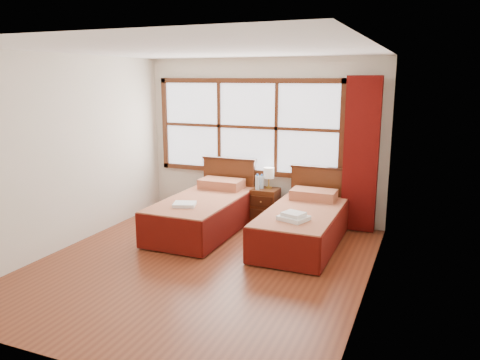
% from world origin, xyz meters
% --- Properties ---
extents(floor, '(4.50, 4.50, 0.00)m').
position_xyz_m(floor, '(0.00, 0.00, 0.00)').
color(floor, brown).
rests_on(floor, ground).
extents(ceiling, '(4.50, 4.50, 0.00)m').
position_xyz_m(ceiling, '(0.00, 0.00, 2.60)').
color(ceiling, white).
rests_on(ceiling, wall_back).
extents(wall_back, '(4.00, 0.00, 4.00)m').
position_xyz_m(wall_back, '(0.00, 2.25, 1.30)').
color(wall_back, silver).
rests_on(wall_back, floor).
extents(wall_left, '(0.00, 4.50, 4.50)m').
position_xyz_m(wall_left, '(-2.00, 0.00, 1.30)').
color(wall_left, silver).
rests_on(wall_left, floor).
extents(wall_right, '(0.00, 4.50, 4.50)m').
position_xyz_m(wall_right, '(2.00, 0.00, 1.30)').
color(wall_right, silver).
rests_on(wall_right, floor).
extents(window, '(3.16, 0.06, 1.56)m').
position_xyz_m(window, '(-0.25, 2.21, 1.50)').
color(window, white).
rests_on(window, wall_back).
extents(curtain, '(0.50, 0.16, 2.30)m').
position_xyz_m(curtain, '(1.60, 2.11, 1.17)').
color(curtain, '#5A0B09').
rests_on(curtain, wall_back).
extents(bed_left, '(1.02, 2.04, 0.98)m').
position_xyz_m(bed_left, '(-0.55, 1.20, 0.30)').
color(bed_left, '#36180B').
rests_on(bed_left, floor).
extents(bed_right, '(0.98, 2.00, 0.94)m').
position_xyz_m(bed_right, '(0.98, 1.20, 0.29)').
color(bed_right, '#36180B').
rests_on(bed_right, floor).
extents(nightstand, '(0.41, 0.41, 0.55)m').
position_xyz_m(nightstand, '(0.15, 1.99, 0.27)').
color(nightstand, '#4F2511').
rests_on(nightstand, floor).
extents(towels_left, '(0.37, 0.35, 0.05)m').
position_xyz_m(towels_left, '(-0.59, 0.67, 0.55)').
color(towels_left, white).
rests_on(towels_left, bed_left).
extents(towels_right, '(0.42, 0.40, 0.10)m').
position_xyz_m(towels_right, '(0.99, 0.69, 0.55)').
color(towels_right, white).
rests_on(towels_right, bed_right).
extents(lamp, '(0.17, 0.17, 0.33)m').
position_xyz_m(lamp, '(0.17, 2.09, 0.78)').
color(lamp, gold).
rests_on(lamp, nightstand).
extents(bottle_near, '(0.07, 0.07, 0.25)m').
position_xyz_m(bottle_near, '(0.05, 1.90, 0.66)').
color(bottle_near, silver).
rests_on(bottle_near, nightstand).
extents(bottle_far, '(0.06, 0.06, 0.24)m').
position_xyz_m(bottle_far, '(0.09, 2.00, 0.66)').
color(bottle_far, silver).
rests_on(bottle_far, nightstand).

